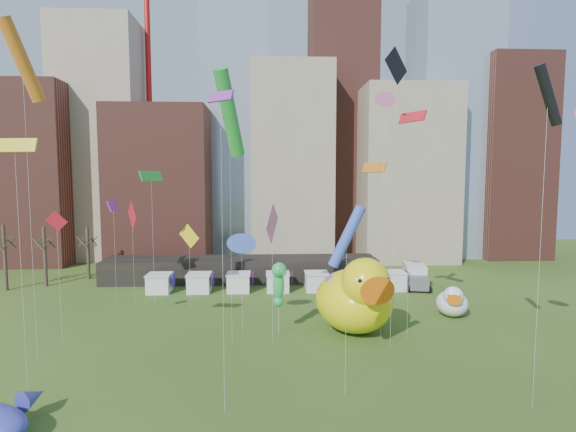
{
  "coord_description": "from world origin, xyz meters",
  "views": [
    {
      "loc": [
        -0.26,
        -18.48,
        14.43
      ],
      "look_at": [
        1.05,
        9.31,
        12.0
      ],
      "focal_mm": 27.0,
      "sensor_mm": 36.0,
      "label": 1
    }
  ],
  "objects": [
    {
      "name": "skyline",
      "position": [
        2.25,
        61.06,
        21.44
      ],
      "size": [
        101.0,
        23.0,
        68.0
      ],
      "color": "brown",
      "rests_on": "ground"
    },
    {
      "name": "crane_right",
      "position": [
        30.89,
        64.0,
        46.9
      ],
      "size": [
        23.0,
        1.0,
        76.0
      ],
      "color": "red",
      "rests_on": "ground"
    },
    {
      "name": "pavilion",
      "position": [
        -4.0,
        42.0,
        1.6
      ],
      "size": [
        38.0,
        6.0,
        3.2
      ],
      "primitive_type": "cube",
      "color": "black",
      "rests_on": "ground"
    },
    {
      "name": "vendor_tents",
      "position": [
        1.02,
        36.0,
        1.11
      ],
      "size": [
        33.24,
        2.8,
        2.4
      ],
      "color": "white",
      "rests_on": "ground"
    },
    {
      "name": "bare_trees",
      "position": [
        -30.17,
        40.54,
        4.01
      ],
      "size": [
        8.44,
        6.44,
        8.5
      ],
      "color": "#382B21",
      "rests_on": "ground"
    },
    {
      "name": "big_duck",
      "position": [
        7.93,
        20.64,
        3.42
      ],
      "size": [
        8.57,
        10.35,
        7.45
      ],
      "rotation": [
        0.0,
        0.0,
        0.2
      ],
      "color": "yellow",
      "rests_on": "ground"
    },
    {
      "name": "small_duck",
      "position": [
        18.98,
        24.87,
        1.56
      ],
      "size": [
        4.26,
        4.85,
        3.4
      ],
      "rotation": [
        0.0,
        0.0,
        -0.32
      ],
      "color": "white",
      "rests_on": "ground"
    },
    {
      "name": "seahorse_green",
      "position": [
        0.71,
        20.47,
        5.05
      ],
      "size": [
        1.8,
        2.01,
        6.77
      ],
      "rotation": [
        0.0,
        0.0,
        0.38
      ],
      "color": "silver",
      "rests_on": "ground"
    },
    {
      "name": "seahorse_purple",
      "position": [
        5.72,
        21.28,
        3.9
      ],
      "size": [
        1.4,
        1.63,
        5.36
      ],
      "rotation": [
        0.0,
        0.0,
        -0.22
      ],
      "color": "silver",
      "rests_on": "ground"
    },
    {
      "name": "box_truck",
      "position": [
        19.4,
        37.63,
        1.51
      ],
      "size": [
        3.73,
        7.25,
        2.94
      ],
      "rotation": [
        0.0,
        0.0,
        -0.17
      ],
      "color": "silver",
      "rests_on": "ground"
    },
    {
      "name": "kite_0",
      "position": [
        12.18,
        18.68,
        19.52
      ],
      "size": [
        1.72,
        2.79,
        20.12
      ],
      "color": "silver",
      "rests_on": "ground"
    },
    {
      "name": "kite_2",
      "position": [
        16.42,
        6.97,
        19.32
      ],
      "size": [
        2.23,
        1.16,
        21.18
      ],
      "color": "silver",
      "rests_on": "ground"
    },
    {
      "name": "kite_3",
      "position": [
        -13.38,
        31.18,
        14.62
      ],
      "size": [
        1.86,
        3.71,
        15.25
      ],
      "color": "silver",
      "rests_on": "ground"
    },
    {
      "name": "kite_4",
      "position": [
        -16.83,
        10.95,
        16.49
      ],
      "size": [
        3.08,
        0.82,
        17.05
      ],
      "color": "silver",
      "rests_on": "ground"
    },
    {
      "name": "kite_5",
      "position": [
        4.86,
        9.08,
        10.66
      ],
      "size": [
        2.47,
        0.81,
        12.75
      ],
      "color": "silver",
      "rests_on": "ground"
    },
    {
      "name": "kite_6",
      "position": [
        10.81,
        26.22,
        15.46
      ],
      "size": [
        1.97,
        3.27,
        16.06
      ],
      "color": "silver",
      "rests_on": "ground"
    },
    {
      "name": "kite_7",
      "position": [
        -18.07,
        32.21,
        11.25
      ],
      "size": [
        1.03,
        4.15,
        11.9
      ],
      "color": "silver",
      "rests_on": "ground"
    },
    {
      "name": "kite_8",
      "position": [
        -15.94,
        32.09,
        10.09
      ],
      "size": [
        1.8,
        3.01,
        11.9
      ],
      "color": "silver",
      "rests_on": "ground"
    },
    {
      "name": "kite_9",
      "position": [
        0.12,
        18.65,
        10.5
      ],
      "size": [
        1.09,
        3.4,
        12.35
      ],
      "color": "silver",
      "rests_on": "ground"
    },
    {
      "name": "kite_10",
      "position": [
        10.16,
        16.9,
        22.98
      ],
      "size": [
        2.41,
        1.86,
        24.99
      ],
      "color": "silver",
      "rests_on": "ground"
    },
    {
      "name": "kite_11",
      "position": [
        -3.42,
        18.53,
        19.81
      ],
      "size": [
        2.69,
        4.37,
        23.4
      ],
      "color": "silver",
      "rests_on": "ground"
    },
    {
      "name": "kite_12",
      "position": [
        -8.99,
        29.61,
        7.96
      ],
      "size": [
        2.43,
        1.25,
        9.39
      ],
      "color": "silver",
      "rests_on": "ground"
    },
    {
      "name": "kite_13",
      "position": [
        -2.67,
        21.28,
        8.43
      ],
      "size": [
        1.88,
        0.46,
        9.37
      ],
      "color": "silver",
      "rests_on": "ground"
    },
    {
      "name": "kite_14",
      "position": [
        -18.63,
        15.74,
        23.21
      ],
      "size": [
        2.42,
        3.59,
        26.2
      ],
      "color": "silver",
      "rests_on": "ground"
    },
    {
      "name": "kite_15",
      "position": [
        -2.98,
        7.33,
        18.84
      ],
      "size": [
        1.7,
        1.44,
        19.47
      ],
      "color": "silver",
      "rests_on": "ground"
    },
    {
      "name": "kite_16",
      "position": [
        -18.24,
        19.07,
        10.48
      ],
      "size": [
        1.58,
        0.78,
        11.67
      ],
      "color": "silver",
      "rests_on": "ground"
    },
    {
      "name": "kite_17",
      "position": [
        9.8,
        18.8,
        20.93
      ],
      "size": [
        1.32,
        0.39,
        21.78
      ],
      "color": "silver",
      "rests_on": "ground"
    }
  ]
}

